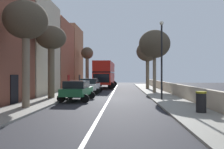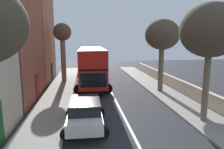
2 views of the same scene
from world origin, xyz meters
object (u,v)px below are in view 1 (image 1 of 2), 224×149
(street_tree_left_2, at_px, (26,23))
(street_tree_right_1, at_px, (154,45))
(parked_car_white_left_0, at_px, (90,85))
(lamppost_right, at_px, (162,54))
(street_tree_right_3, at_px, (148,52))
(double_decker_bus, at_px, (105,73))
(street_tree_left_4, at_px, (87,56))
(street_tree_left_6, at_px, (51,41))
(parked_car_green_left_1, at_px, (77,89))
(litter_bin_right, at_px, (201,102))

(street_tree_left_2, bearing_deg, street_tree_right_1, 51.20)
(parked_car_white_left_0, xyz_separation_m, street_tree_left_2, (-2.21, -11.74, 4.32))
(lamppost_right, bearing_deg, street_tree_right_3, 88.49)
(double_decker_bus, height_order, street_tree_right_3, street_tree_right_3)
(double_decker_bus, bearing_deg, street_tree_left_4, 140.92)
(street_tree_left_4, relative_size, lamppost_right, 1.07)
(street_tree_right_1, height_order, street_tree_left_6, street_tree_right_1)
(double_decker_bus, bearing_deg, street_tree_right_1, -59.44)
(parked_car_green_left_1, height_order, lamppost_right, lamppost_right)
(street_tree_right_3, height_order, street_tree_left_6, street_tree_right_3)
(parked_car_green_left_1, xyz_separation_m, street_tree_left_6, (-2.51, 1.20, 4.11))
(parked_car_green_left_1, bearing_deg, litter_bin_right, -37.51)
(double_decker_bus, distance_m, litter_bin_right, 24.84)
(street_tree_left_4, distance_m, litter_bin_right, 28.71)
(parked_car_green_left_1, xyz_separation_m, street_tree_right_1, (7.15, 7.04, 4.51))
(street_tree_left_6, relative_size, litter_bin_right, 5.62)
(street_tree_left_6, height_order, litter_bin_right, street_tree_left_6)
(street_tree_left_6, bearing_deg, parked_car_green_left_1, -25.58)
(street_tree_right_3, bearing_deg, street_tree_left_2, -116.33)
(street_tree_right_1, distance_m, lamppost_right, 6.95)
(street_tree_right_1, relative_size, street_tree_right_3, 1.03)
(lamppost_right, bearing_deg, parked_car_green_left_1, -177.60)
(parked_car_white_left_0, height_order, street_tree_right_1, street_tree_right_1)
(street_tree_right_3, xyz_separation_m, lamppost_right, (-0.37, -14.08, -1.51))
(parked_car_white_left_0, height_order, street_tree_left_6, street_tree_left_6)
(parked_car_white_left_0, bearing_deg, street_tree_left_2, -100.67)
(lamppost_right, relative_size, litter_bin_right, 5.71)
(lamppost_right, distance_m, litter_bin_right, 7.08)
(parked_car_green_left_1, bearing_deg, parked_car_white_left_0, 89.98)
(parked_car_green_left_1, height_order, street_tree_left_4, street_tree_left_4)
(double_decker_bus, bearing_deg, litter_bin_right, -73.59)
(street_tree_right_1, bearing_deg, street_tree_left_6, -148.84)
(double_decker_bus, height_order, street_tree_right_1, street_tree_right_1)
(lamppost_right, bearing_deg, parked_car_white_left_0, 134.79)
(street_tree_left_4, bearing_deg, double_decker_bus, -39.08)
(street_tree_right_1, bearing_deg, parked_car_green_left_1, -135.45)
(parked_car_green_left_1, bearing_deg, street_tree_left_4, 96.82)
(parked_car_white_left_0, xyz_separation_m, street_tree_right_3, (7.17, 7.23, 4.36))
(parked_car_white_left_0, distance_m, street_tree_right_3, 11.08)
(street_tree_left_4, bearing_deg, parked_car_white_left_0, -79.58)
(parked_car_white_left_0, height_order, street_tree_right_3, street_tree_right_3)
(street_tree_left_4, height_order, litter_bin_right, street_tree_left_4)
(parked_car_green_left_1, xyz_separation_m, street_tree_left_4, (-2.44, 20.42, 4.40))
(double_decker_bus, xyz_separation_m, street_tree_left_2, (-3.01, -22.39, 2.92))
(double_decker_bus, xyz_separation_m, litter_bin_right, (7.00, -23.78, -1.68))
(street_tree_left_2, xyz_separation_m, street_tree_left_6, (-0.30, 5.80, -0.24))
(parked_car_white_left_0, relative_size, street_tree_right_3, 0.68)
(parked_car_white_left_0, height_order, parked_car_green_left_1, parked_car_white_left_0)
(double_decker_bus, distance_m, street_tree_right_3, 7.82)
(double_decker_bus, bearing_deg, street_tree_left_2, -97.66)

